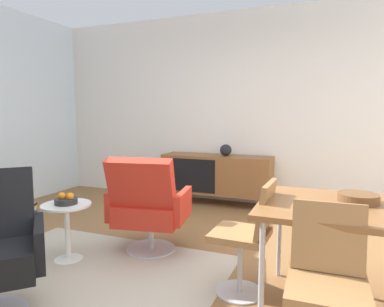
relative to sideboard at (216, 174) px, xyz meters
name	(u,v)px	position (x,y,z in m)	size (l,w,h in m)	color
ground_plane	(177,276)	(0.41, -2.30, -0.44)	(8.32, 8.32, 0.00)	olive
wall_back	(250,108)	(0.41, 0.30, 0.96)	(6.80, 0.12, 2.80)	white
sideboard	(216,174)	(0.00, 0.00, 0.00)	(1.60, 0.45, 0.72)	brown
vase_cobalt	(226,150)	(0.14, 0.00, 0.36)	(0.17, 0.17, 0.16)	black
wooden_bowl_on_table	(358,198)	(1.72, -2.24, 0.33)	(0.26, 0.26, 0.06)	brown
dining_chair_near_window	(249,233)	(1.01, -2.36, 0.03)	(0.44, 0.41, 0.86)	#9E7042
dining_chair_front_left	(327,281)	(1.55, -2.91, 0.03)	(0.41, 0.44, 0.86)	#9E7042
lounge_chair_red	(148,205)	(-0.05, -1.95, 0.03)	(0.80, 0.75, 0.95)	red
side_table_round	(67,225)	(-0.65, -2.36, -0.12)	(0.44, 0.44, 0.52)	white
fruit_bowl	(66,200)	(-0.65, -2.36, 0.12)	(0.20, 0.20, 0.11)	#262628
magazine_stack	(17,212)	(-2.10, -1.65, -0.35)	(0.33, 0.41, 0.19)	#262626
area_rug	(86,276)	(-0.29, -2.58, -0.44)	(2.20, 1.70, 0.01)	#B7AD99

